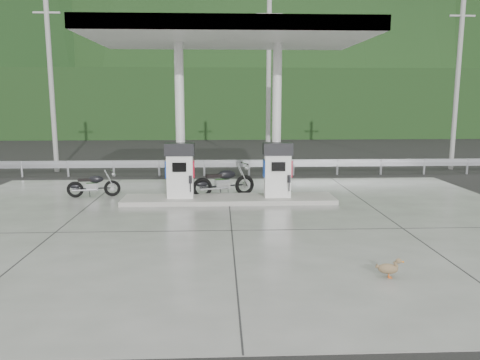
{
  "coord_description": "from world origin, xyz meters",
  "views": [
    {
      "loc": [
        -0.28,
        -12.68,
        3.35
      ],
      "look_at": [
        0.3,
        1.0,
        1.0
      ],
      "focal_mm": 35.0,
      "sensor_mm": 36.0,
      "label": 1
    }
  ],
  "objects_px": {
    "gas_pump_left": "(180,171)",
    "duck": "(388,269)",
    "motorcycle_right": "(224,182)",
    "motorcycle_left": "(94,185)",
    "gas_pump_right": "(277,170)"
  },
  "relations": [
    {
      "from": "gas_pump_left",
      "to": "motorcycle_left",
      "type": "height_order",
      "value": "gas_pump_left"
    },
    {
      "from": "motorcycle_right",
      "to": "duck",
      "type": "distance_m",
      "value": 8.33
    },
    {
      "from": "gas_pump_right",
      "to": "motorcycle_left",
      "type": "distance_m",
      "value": 6.4
    },
    {
      "from": "gas_pump_right",
      "to": "duck",
      "type": "xyz_separation_m",
      "value": [
        1.28,
        -6.86,
        -0.88
      ]
    },
    {
      "from": "motorcycle_left",
      "to": "motorcycle_right",
      "type": "relative_size",
      "value": 0.8
    },
    {
      "from": "motorcycle_left",
      "to": "duck",
      "type": "distance_m",
      "value": 10.92
    },
    {
      "from": "gas_pump_left",
      "to": "motorcycle_left",
      "type": "bearing_deg",
      "value": 162.09
    },
    {
      "from": "motorcycle_right",
      "to": "duck",
      "type": "height_order",
      "value": "motorcycle_right"
    },
    {
      "from": "motorcycle_left",
      "to": "duck",
      "type": "xyz_separation_m",
      "value": [
        7.58,
        -7.86,
        -0.23
      ]
    },
    {
      "from": "gas_pump_left",
      "to": "gas_pump_right",
      "type": "bearing_deg",
      "value": 0.0
    },
    {
      "from": "gas_pump_left",
      "to": "duck",
      "type": "bearing_deg",
      "value": -56.82
    },
    {
      "from": "motorcycle_left",
      "to": "motorcycle_right",
      "type": "height_order",
      "value": "motorcycle_right"
    },
    {
      "from": "gas_pump_left",
      "to": "gas_pump_right",
      "type": "distance_m",
      "value": 3.2
    },
    {
      "from": "gas_pump_left",
      "to": "motorcycle_right",
      "type": "xyz_separation_m",
      "value": [
        1.43,
        0.89,
        -0.55
      ]
    },
    {
      "from": "gas_pump_left",
      "to": "duck",
      "type": "xyz_separation_m",
      "value": [
        4.48,
        -6.86,
        -0.88
      ]
    }
  ]
}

